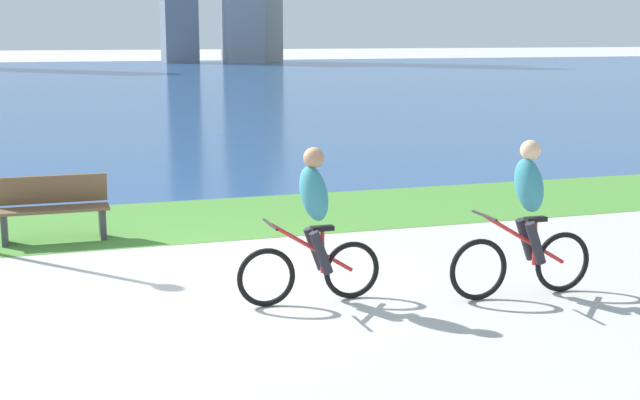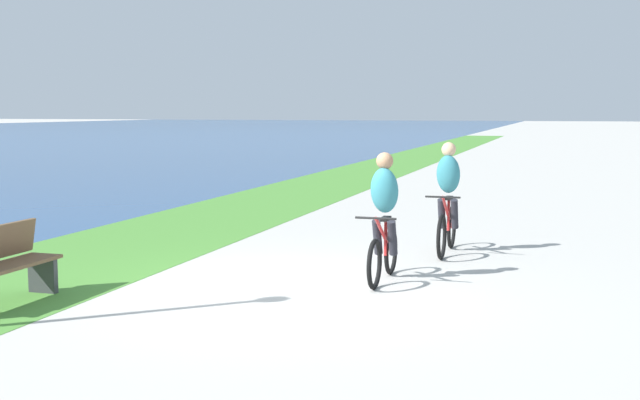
% 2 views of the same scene
% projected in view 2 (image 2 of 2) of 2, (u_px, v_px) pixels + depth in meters
% --- Properties ---
extents(ground_plane, '(300.00, 300.00, 0.00)m').
position_uv_depth(ground_plane, '(284.00, 291.00, 9.82)').
color(ground_plane, '#B2AFA8').
extents(grass_strip_bayside, '(120.00, 3.18, 0.01)m').
position_uv_depth(grass_strip_bayside, '(34.00, 273.00, 10.89)').
color(grass_strip_bayside, '#478433').
rests_on(grass_strip_bayside, ground).
extents(cyclist_lead, '(1.59, 0.52, 1.67)m').
position_uv_depth(cyclist_lead, '(384.00, 217.00, 10.33)').
color(cyclist_lead, black).
rests_on(cyclist_lead, ground).
extents(cyclist_trailing, '(1.72, 0.52, 1.72)m').
position_uv_depth(cyclist_trailing, '(448.00, 199.00, 12.34)').
color(cyclist_trailing, black).
rests_on(cyclist_trailing, ground).
extents(bench_near_path, '(1.50, 0.47, 0.90)m').
position_uv_depth(bench_near_path, '(2.00, 266.00, 9.10)').
color(bench_near_path, brown).
rests_on(bench_near_path, ground).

